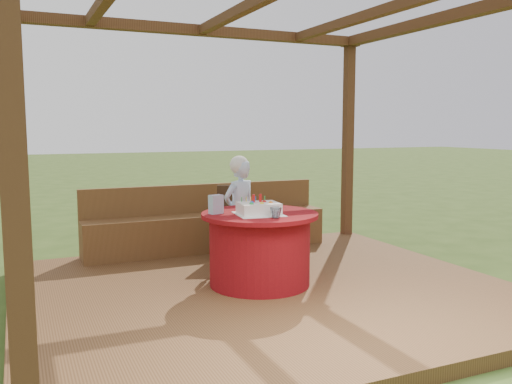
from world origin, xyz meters
TOP-DOWN VIEW (x-y plane):
  - ground at (0.00, 0.00)m, footprint 60.00×60.00m
  - deck at (0.00, 0.00)m, footprint 4.50×4.00m
  - pergola at (0.00, 0.00)m, footprint 4.50×4.00m
  - bench at (0.00, 1.72)m, footprint 3.00×0.42m
  - table at (-0.02, 0.11)m, footprint 1.11×1.11m
  - chair at (0.15, 1.23)m, footprint 0.50×0.50m
  - elderly_woman at (0.13, 0.99)m, footprint 0.49×0.40m
  - birthday_cake at (-0.07, 0.02)m, footprint 0.46×0.46m
  - gift_bag at (-0.42, 0.23)m, footprint 0.14×0.11m
  - drinking_glass at (-0.02, -0.22)m, footprint 0.12×0.12m

SIDE VIEW (x-z plane):
  - ground at x=0.00m, z-range 0.00..0.00m
  - deck at x=0.00m, z-range 0.00..0.12m
  - bench at x=0.00m, z-range -0.02..0.79m
  - table at x=-0.02m, z-range 0.13..0.82m
  - chair at x=0.15m, z-range 0.15..0.98m
  - elderly_woman at x=0.13m, z-range 0.13..1.33m
  - drinking_glass at x=-0.02m, z-range 0.82..0.92m
  - birthday_cake at x=-0.07m, z-range 0.78..0.97m
  - gift_bag at x=-0.42m, z-range 0.82..0.99m
  - pergola at x=0.00m, z-range 1.05..3.77m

